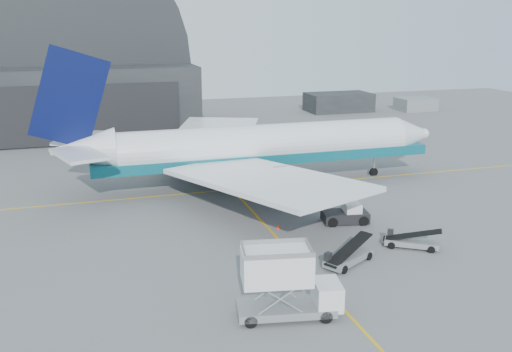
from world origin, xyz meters
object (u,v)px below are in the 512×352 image
object	(u,v)px
belt_loader_a	(348,257)
belt_loader_b	(411,241)
airliner	(250,147)
catering_truck	(285,284)
pushback_tug	(346,215)

from	to	relation	value
belt_loader_a	belt_loader_b	size ratio (longest dim) A/B	1.10
airliner	catering_truck	xyz separation A→B (m)	(-6.75, -31.11, -2.38)
belt_loader_b	pushback_tug	bearing A→B (deg)	141.76
airliner	belt_loader_b	xyz separation A→B (m)	(8.07, -22.90, -4.24)
belt_loader_a	catering_truck	bearing A→B (deg)	-170.35
airliner	pushback_tug	bearing A→B (deg)	-70.14
catering_truck	belt_loader_b	bearing A→B (deg)	39.16
pushback_tug	belt_loader_b	bearing A→B (deg)	-61.85
catering_truck	pushback_tug	world-z (taller)	catering_truck
pushback_tug	catering_truck	bearing A→B (deg)	-117.97
belt_loader_b	catering_truck	bearing A→B (deg)	-117.79
pushback_tug	belt_loader_b	size ratio (longest dim) A/B	1.01
catering_truck	belt_loader_b	world-z (taller)	catering_truck
pushback_tug	belt_loader_a	bearing A→B (deg)	-105.35
airliner	belt_loader_a	distance (m)	24.85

